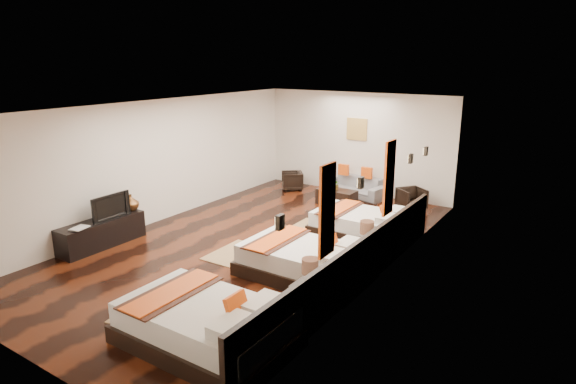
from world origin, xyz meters
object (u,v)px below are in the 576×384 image
Objects in this scene: coffee_table at (337,197)px; table_plant at (336,185)px; armchair_left at (292,181)px; armchair_right at (412,199)px; bed_near at (207,324)px; bed_mid at (306,261)px; tv_console at (102,233)px; nightstand_b at (366,253)px; bed_far at (364,224)px; book at (74,227)px; figurine at (131,202)px; sofa at (354,186)px; tv at (108,206)px; nightstand_a at (310,296)px.

table_plant is at bearing 175.26° from coffee_table.
armchair_right reaches higher than armchair_left.
bed_mid is at bearing 90.02° from bed_near.
tv_console is (-4.20, -1.05, -0.02)m from bed_mid.
armchair_left is at bearing 114.75° from bed_near.
nightstand_b reaches higher than armchair_left.
nightstand_b reaches higher than bed_far.
book is 6.31m from table_plant.
bed_mid is 1.12m from nightstand_b.
bed_far is at bearing 90.03° from bed_near.
armchair_right is 1.89m from coffee_table.
armchair_right is at bearing 88.40° from bed_near.
bed_mid reaches higher than coffee_table.
table_plant is at bearing 146.88° from armchair_right.
coffee_table is (2.63, 5.74, -0.37)m from book.
table_plant is at bearing 59.24° from figurine.
bed_far is at bearing 43.57° from book.
sofa is at bearing 67.04° from tv_console.
coffee_table is 3.82× the size of table_plant.
armchair_left is at bearing 160.82° from table_plant.
table_plant is (1.75, -0.61, 0.26)m from armchair_left.
bed_mid is at bearing -79.24° from tv.
tv_console is 5.83m from armchair_left.
sofa is 1.05m from coffee_table.
nightstand_b reaches higher than sofa.
tv_console is 2.03× the size of tv.
nightstand_b is at bearing -50.02° from sofa.
tv is 1.45× the size of armchair_right.
bed_far is at bearing 15.80° from armchair_left.
sofa is at bearing 68.82° from book.
nightstand_a is 1.03× the size of tv.
book is at bearing -177.63° from armchair_right.
figurine reaches higher than bed_near.
figurine is 0.59× the size of armchair_left.
sofa is 1.85× the size of coffee_table.
tv_console is 5.79m from table_plant.
nightstand_b is (0.75, 0.83, 0.03)m from bed_mid.
figurine is (-4.94, 0.85, 0.40)m from nightstand_a.
armchair_left is at bearing 127.62° from armchair_right.
figurine is at bearing 90.00° from tv_console.
tv_console is 3.07× the size of armchair_left.
nightstand_a is (0.75, -3.49, 0.05)m from bed_far.
book is at bearing -136.43° from bed_far.
coffee_table is at bearing 125.22° from nightstand_b.
bed_far reaches higher than armchair_left.
armchair_right is at bearing 20.20° from coffee_table.
table_plant reaches higher than armchair_right.
figurine reaches higher than armchair_right.
bed_mid is 1.21× the size of sofa.
armchair_right reaches higher than sofa.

